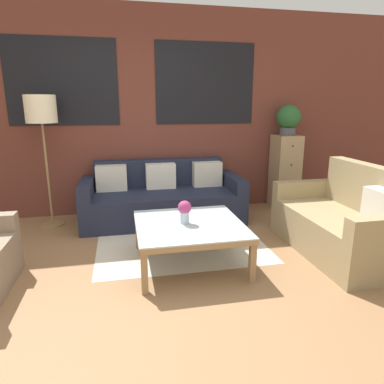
{
  "coord_description": "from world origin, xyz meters",
  "views": [
    {
      "loc": [
        -0.25,
        -2.47,
        1.53
      ],
      "look_at": [
        0.52,
        1.23,
        0.55
      ],
      "focal_mm": 32.0,
      "sensor_mm": 36.0,
      "label": 1
    }
  ],
  "objects_px": {
    "floor_lamp": "(41,115)",
    "potted_plant": "(288,119)",
    "drawer_cabinet": "(285,172)",
    "flower_vase": "(185,210)",
    "settee_vintage": "(343,224)",
    "couch_dark": "(162,199)",
    "coffee_table": "(189,229)"
  },
  "relations": [
    {
      "from": "floor_lamp",
      "to": "potted_plant",
      "type": "distance_m",
      "value": 3.31
    },
    {
      "from": "drawer_cabinet",
      "to": "flower_vase",
      "type": "relative_size",
      "value": 4.82
    },
    {
      "from": "floor_lamp",
      "to": "drawer_cabinet",
      "type": "distance_m",
      "value": 3.42
    },
    {
      "from": "settee_vintage",
      "to": "drawer_cabinet",
      "type": "bearing_deg",
      "value": 84.8
    },
    {
      "from": "floor_lamp",
      "to": "couch_dark",
      "type": "bearing_deg",
      "value": -1.95
    },
    {
      "from": "drawer_cabinet",
      "to": "potted_plant",
      "type": "xyz_separation_m",
      "value": [
        -0.0,
        0.0,
        0.78
      ]
    },
    {
      "from": "flower_vase",
      "to": "coffee_table",
      "type": "bearing_deg",
      "value": -0.93
    },
    {
      "from": "floor_lamp",
      "to": "drawer_cabinet",
      "type": "xyz_separation_m",
      "value": [
        3.3,
        0.17,
        -0.86
      ]
    },
    {
      "from": "settee_vintage",
      "to": "coffee_table",
      "type": "relative_size",
      "value": 1.5
    },
    {
      "from": "floor_lamp",
      "to": "potted_plant",
      "type": "xyz_separation_m",
      "value": [
        3.3,
        0.17,
        -0.08
      ]
    },
    {
      "from": "couch_dark",
      "to": "settee_vintage",
      "type": "relative_size",
      "value": 1.37
    },
    {
      "from": "drawer_cabinet",
      "to": "flower_vase",
      "type": "distance_m",
      "value": 2.43
    },
    {
      "from": "coffee_table",
      "to": "floor_lamp",
      "type": "distance_m",
      "value": 2.33
    },
    {
      "from": "coffee_table",
      "to": "flower_vase",
      "type": "bearing_deg",
      "value": 179.07
    },
    {
      "from": "coffee_table",
      "to": "potted_plant",
      "type": "distance_m",
      "value": 2.58
    },
    {
      "from": "drawer_cabinet",
      "to": "floor_lamp",
      "type": "bearing_deg",
      "value": -177.01
    },
    {
      "from": "settee_vintage",
      "to": "potted_plant",
      "type": "distance_m",
      "value": 1.95
    },
    {
      "from": "floor_lamp",
      "to": "potted_plant",
      "type": "bearing_deg",
      "value": 2.99
    },
    {
      "from": "coffee_table",
      "to": "potted_plant",
      "type": "height_order",
      "value": "potted_plant"
    },
    {
      "from": "coffee_table",
      "to": "floor_lamp",
      "type": "xyz_separation_m",
      "value": [
        -1.52,
        1.44,
        1.04
      ]
    },
    {
      "from": "coffee_table",
      "to": "flower_vase",
      "type": "height_order",
      "value": "flower_vase"
    },
    {
      "from": "drawer_cabinet",
      "to": "flower_vase",
      "type": "height_order",
      "value": "drawer_cabinet"
    },
    {
      "from": "coffee_table",
      "to": "drawer_cabinet",
      "type": "bearing_deg",
      "value": 42.08
    },
    {
      "from": "floor_lamp",
      "to": "flower_vase",
      "type": "height_order",
      "value": "floor_lamp"
    },
    {
      "from": "couch_dark",
      "to": "potted_plant",
      "type": "bearing_deg",
      "value": 6.73
    },
    {
      "from": "couch_dark",
      "to": "drawer_cabinet",
      "type": "distance_m",
      "value": 1.91
    },
    {
      "from": "settee_vintage",
      "to": "floor_lamp",
      "type": "distance_m",
      "value": 3.65
    },
    {
      "from": "couch_dark",
      "to": "floor_lamp",
      "type": "relative_size",
      "value": 1.28
    },
    {
      "from": "coffee_table",
      "to": "potted_plant",
      "type": "bearing_deg",
      "value": 42.08
    },
    {
      "from": "couch_dark",
      "to": "potted_plant",
      "type": "height_order",
      "value": "potted_plant"
    },
    {
      "from": "couch_dark",
      "to": "coffee_table",
      "type": "height_order",
      "value": "couch_dark"
    },
    {
      "from": "coffee_table",
      "to": "drawer_cabinet",
      "type": "height_order",
      "value": "drawer_cabinet"
    }
  ]
}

